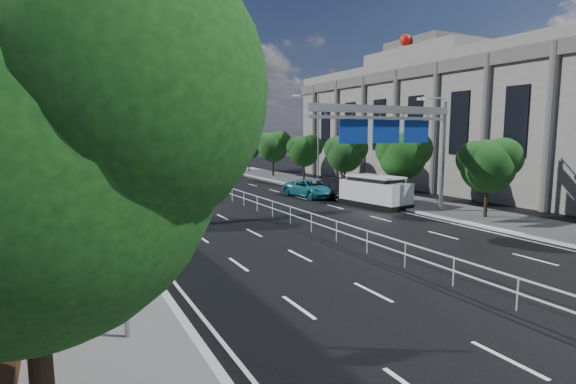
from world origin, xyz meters
TOP-DOWN VIEW (x-y plane):
  - ground at (0.00, 0.00)m, footprint 160.00×160.00m
  - sidewalk_near at (-11.50, 0.00)m, footprint 5.00×140.00m
  - kerb_near at (-9.00, 0.00)m, footprint 0.25×140.00m
  - median_fence at (0.00, 22.50)m, footprint 0.05×85.00m
  - hedge_near at (-13.30, 5.00)m, footprint 1.00×36.00m
  - toilet_sign at (-10.95, 0.00)m, footprint 1.62×0.18m
  - overhead_gantry at (6.74, 10.05)m, footprint 10.24×0.38m
  - streetlight_far at (10.50, 26.00)m, footprint 2.78×2.40m
  - civic_hall at (23.72, 22.00)m, footprint 14.40×36.00m
  - near_tree_big at (-12.13, -4.53)m, footprint 5.72×5.33m
  - near_tree_back at (-11.94, 17.97)m, footprint 4.84×4.51m
  - far_tree_c at (11.24, 6.98)m, footprint 3.52×3.28m
  - far_tree_d at (11.25, 14.48)m, footprint 3.85×3.59m
  - far_tree_e at (11.25, 21.98)m, footprint 3.63×3.38m
  - far_tree_f at (11.24, 29.48)m, footprint 3.52×3.28m
  - far_tree_g at (11.25, 36.98)m, footprint 3.96×3.69m
  - far_tree_h at (11.24, 44.48)m, footprint 3.41×3.18m
  - white_minivan at (-3.31, 31.37)m, footprint 1.98×4.58m
  - red_bus at (-7.50, 38.43)m, footprint 3.16×9.79m
  - near_car_silver at (-4.44, 39.12)m, footprint 2.11×4.45m
  - near_car_dark at (-2.80, 56.46)m, footprint 2.01×4.34m
  - silver_minivan at (8.30, 14.00)m, footprint 2.93×5.53m
  - parked_car_teal at (6.50, 20.06)m, footprint 2.97×5.39m
  - parked_car_dark at (8.30, 19.00)m, footprint 2.87×5.56m
  - pedestrian_a at (11.50, 18.66)m, footprint 0.65×0.44m
  - pedestrian_b at (11.86, 23.56)m, footprint 0.80×0.64m

SIDE VIEW (x-z plane):
  - ground at x=0.00m, z-range 0.00..0.00m
  - sidewalk_near at x=-11.50m, z-range 0.00..0.14m
  - kerb_near at x=-9.00m, z-range -0.01..0.15m
  - hedge_near at x=-13.30m, z-range 0.14..0.58m
  - median_fence at x=0.00m, z-range 0.01..1.04m
  - near_car_dark at x=-2.80m, z-range 0.00..1.38m
  - parked_car_teal at x=6.50m, z-range 0.00..1.43m
  - near_car_silver at x=-4.44m, z-range 0.00..1.47m
  - parked_car_dark at x=8.30m, z-range 0.00..1.54m
  - pedestrian_b at x=11.86m, z-range 0.14..1.72m
  - white_minivan at x=-3.31m, z-range -0.02..1.97m
  - pedestrian_a at x=11.50m, z-range 0.14..1.87m
  - silver_minivan at x=8.30m, z-range -0.02..2.17m
  - red_bus at x=-7.50m, z-range 0.06..2.93m
  - toilet_sign at x=-10.95m, z-range 0.77..5.11m
  - far_tree_h at x=11.24m, z-range 0.97..5.88m
  - far_tree_c at x=11.24m, z-range 0.95..5.90m
  - far_tree_f at x=11.24m, z-range 0.98..6.00m
  - far_tree_e at x=11.25m, z-range 0.99..6.12m
  - far_tree_d at x=11.25m, z-range 1.02..6.36m
  - far_tree_g at x=11.25m, z-range 1.03..6.48m
  - near_tree_back at x=-11.94m, z-range 1.27..7.96m
  - streetlight_far at x=10.50m, z-range 0.71..9.71m
  - near_tree_big at x=-12.13m, z-range 1.42..9.13m
  - overhead_gantry at x=6.74m, z-range 1.88..9.33m
  - civic_hall at x=23.72m, z-range -0.91..13.44m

